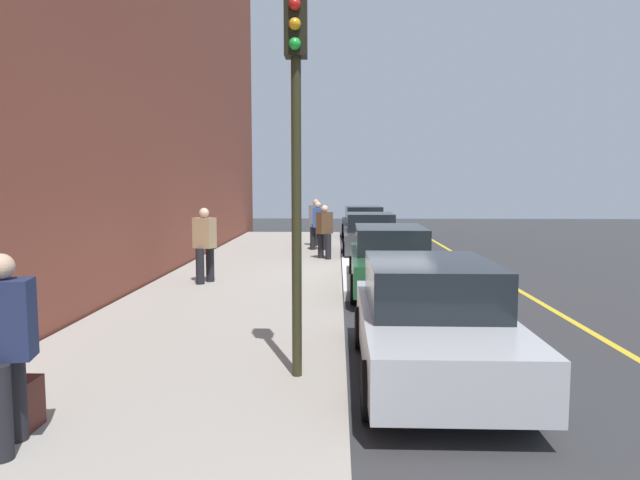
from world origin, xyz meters
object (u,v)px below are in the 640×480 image
(pedestrian_brown_coat, at_px, (325,230))
(pedestrian_navy_coat, at_px, (5,346))
(parked_car_black, at_px, (364,223))
(traffic_light_pole, at_px, (296,125))
(parked_car_silver, at_px, (431,320))
(pedestrian_grey_coat, at_px, (316,221))
(rolling_suitcase, at_px, (26,404))
(pedestrian_tan_coat, at_px, (205,243))
(pedestrian_blue_coat, at_px, (318,224))
(parked_car_charcoal, at_px, (370,235))
(parked_car_green, at_px, (390,259))

(pedestrian_brown_coat, xyz_separation_m, pedestrian_navy_coat, (13.28, -2.50, 0.03))
(parked_car_black, relative_size, traffic_light_pole, 0.93)
(parked_car_silver, xyz_separation_m, traffic_light_pole, (0.45, -1.71, 2.45))
(pedestrian_brown_coat, distance_m, pedestrian_grey_coat, 3.90)
(parked_car_black, distance_m, traffic_light_pole, 19.58)
(rolling_suitcase, bearing_deg, pedestrian_tan_coat, -178.81)
(pedestrian_blue_coat, xyz_separation_m, pedestrian_navy_coat, (15.76, -2.21, 0.01))
(parked_car_silver, bearing_deg, pedestrian_navy_coat, -58.92)
(parked_car_charcoal, xyz_separation_m, pedestrian_brown_coat, (1.73, -1.55, 0.31))
(pedestrian_tan_coat, bearing_deg, traffic_light_pole, 21.98)
(parked_car_green, distance_m, pedestrian_navy_coat, 9.54)
(pedestrian_grey_coat, relative_size, pedestrian_navy_coat, 1.02)
(parked_car_green, height_order, pedestrian_grey_coat, pedestrian_grey_coat)
(pedestrian_grey_coat, xyz_separation_m, pedestrian_tan_coat, (8.48, -2.34, 0.00))
(pedestrian_blue_coat, xyz_separation_m, pedestrian_brown_coat, (2.48, 0.30, -0.02))
(parked_car_black, distance_m, parked_car_silver, 18.91)
(parked_car_silver, distance_m, pedestrian_grey_coat, 14.82)
(pedestrian_brown_coat, relative_size, pedestrian_navy_coat, 0.97)
(parked_car_green, distance_m, pedestrian_tan_coat, 4.43)
(parked_car_black, relative_size, rolling_suitcase, 4.96)
(pedestrian_tan_coat, height_order, rolling_suitcase, pedestrian_tan_coat)
(pedestrian_brown_coat, xyz_separation_m, rolling_suitcase, (12.86, -2.59, -0.66))
(parked_car_charcoal, relative_size, traffic_light_pole, 0.91)
(parked_car_black, bearing_deg, parked_car_green, 0.17)
(pedestrian_brown_coat, xyz_separation_m, pedestrian_grey_coat, (-3.87, -0.42, 0.05))
(pedestrian_brown_coat, bearing_deg, pedestrian_grey_coat, -173.76)
(parked_car_charcoal, height_order, parked_car_green, same)
(parked_car_charcoal, xyz_separation_m, pedestrian_navy_coat, (15.01, -4.05, 0.33))
(parked_car_silver, bearing_deg, pedestrian_grey_coat, -172.05)
(pedestrian_blue_coat, bearing_deg, pedestrian_navy_coat, -7.97)
(parked_car_green, bearing_deg, pedestrian_tan_coat, -91.35)
(parked_car_charcoal, xyz_separation_m, rolling_suitcase, (14.59, -4.14, -0.36))
(parked_car_green, distance_m, rolling_suitcase, 9.19)
(traffic_light_pole, bearing_deg, pedestrian_tan_coat, -158.02)
(parked_car_charcoal, height_order, pedestrian_brown_coat, pedestrian_brown_coat)
(parked_car_green, distance_m, traffic_light_pole, 7.19)
(parked_car_charcoal, distance_m, pedestrian_navy_coat, 15.56)
(parked_car_charcoal, distance_m, pedestrian_brown_coat, 2.34)
(pedestrian_navy_coat, height_order, traffic_light_pole, traffic_light_pole)
(pedestrian_blue_coat, distance_m, pedestrian_navy_coat, 15.91)
(pedestrian_brown_coat, bearing_deg, pedestrian_blue_coat, -173.18)
(parked_car_charcoal, distance_m, parked_car_green, 6.44)
(pedestrian_blue_coat, xyz_separation_m, pedestrian_tan_coat, (7.08, -2.47, 0.03))
(pedestrian_grey_coat, height_order, pedestrian_navy_coat, pedestrian_grey_coat)
(parked_car_charcoal, relative_size, pedestrian_brown_coat, 2.42)
(parked_car_charcoal, height_order, parked_car_silver, same)
(parked_car_silver, bearing_deg, parked_car_green, 179.74)
(pedestrian_navy_coat, distance_m, traffic_light_pole, 3.81)
(parked_car_charcoal, relative_size, parked_car_silver, 0.96)
(parked_car_green, relative_size, pedestrian_tan_coat, 2.66)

